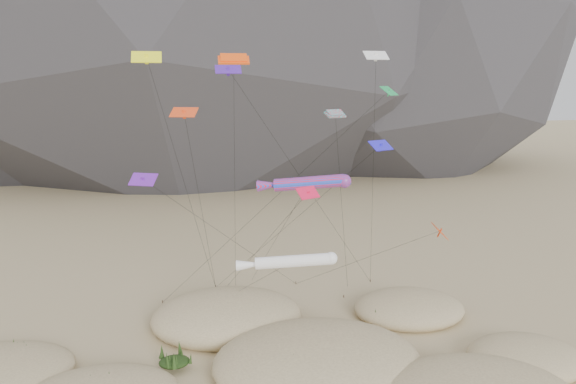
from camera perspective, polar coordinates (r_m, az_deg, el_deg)
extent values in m
ellipsoid|color=black|center=(157.17, 10.71, 16.84)|extent=(130.55, 126.41, 100.00)
ellipsoid|color=#CCB789|center=(44.39, 3.01, -16.79)|extent=(16.05, 13.64, 3.75)
ellipsoid|color=#CCB789|center=(49.06, 22.97, -15.25)|extent=(9.18, 7.81, 2.44)
ellipsoid|color=#CCB789|center=(52.10, -6.23, -12.43)|extent=(13.59, 11.55, 3.86)
ellipsoid|color=#CCB789|center=(55.32, 12.20, -11.47)|extent=(10.56, 8.98, 2.77)
ellipsoid|color=black|center=(45.38, -11.47, -16.56)|extent=(2.36, 2.02, 0.71)
ellipsoid|color=black|center=(42.96, 3.11, -17.41)|extent=(3.76, 3.22, 1.13)
ellipsoid|color=black|center=(46.95, 6.77, -15.01)|extent=(2.92, 2.49, 0.87)
ellipsoid|color=black|center=(41.96, 2.31, -18.46)|extent=(2.29, 1.96, 0.69)
ellipsoid|color=black|center=(48.75, 23.70, -15.42)|extent=(2.21, 1.89, 0.66)
ellipsoid|color=black|center=(51.49, -5.17, -12.54)|extent=(3.28, 2.80, 0.98)
ellipsoid|color=black|center=(50.80, -3.61, -12.98)|extent=(2.60, 2.23, 0.78)
ellipsoid|color=black|center=(55.80, 11.86, -11.16)|extent=(2.49, 2.13, 0.75)
ellipsoid|color=black|center=(53.02, 10.05, -12.43)|extent=(2.30, 1.97, 0.69)
ellipsoid|color=black|center=(50.75, -26.37, -14.70)|extent=(2.35, 2.01, 0.70)
ellipsoid|color=black|center=(47.48, -25.44, -16.57)|extent=(1.81, 1.55, 0.54)
cylinder|color=#3F2D1E|center=(61.00, -6.37, -9.59)|extent=(0.08, 0.08, 0.30)
cylinder|color=#3F2D1E|center=(61.27, -7.36, -9.52)|extent=(0.08, 0.08, 0.30)
cylinder|color=#3F2D1E|center=(57.66, -1.11, -10.76)|extent=(0.08, 0.08, 0.30)
cylinder|color=#3F2D1E|center=(61.91, 0.81, -9.20)|extent=(0.08, 0.08, 0.30)
cylinder|color=#3F2D1E|center=(58.50, 5.69, -10.49)|extent=(0.08, 0.08, 0.30)
cylinder|color=#3F2D1E|center=(58.24, -12.63, -10.82)|extent=(0.08, 0.08, 0.30)
cylinder|color=#3F2D1E|center=(63.21, 8.36, -8.89)|extent=(0.08, 0.08, 0.30)
cylinder|color=#3F2D1E|center=(58.32, -10.58, -10.70)|extent=(0.08, 0.08, 0.30)
cylinder|color=#FB1A2E|center=(45.38, 2.16, 0.93)|extent=(5.69, 3.39, 1.64)
sphere|color=#FB1A2E|center=(45.02, 5.76, 1.10)|extent=(1.10, 1.10, 1.10)
cone|color=#FB1A2E|center=(45.97, -1.72, 0.71)|extent=(2.55, 1.85, 1.18)
cylinder|color=black|center=(54.12, -1.23, -4.79)|extent=(1.85, 15.82, 13.62)
cylinder|color=white|center=(41.65, 0.53, -7.04)|extent=(5.68, 2.31, 1.28)
sphere|color=white|center=(41.69, 4.40, -6.73)|extent=(0.94, 0.94, 0.94)
cone|color=white|center=(41.84, -3.73, -7.38)|extent=(2.42, 1.36, 0.96)
cylinder|color=black|center=(49.58, -3.76, -9.34)|extent=(3.56, 14.96, 8.65)
cube|color=#FF4B0D|center=(49.61, -5.54, 13.20)|extent=(2.77, 1.34, 0.79)
cube|color=#FF4B0D|center=(49.62, -5.55, 13.43)|extent=(2.34, 1.06, 0.77)
cylinder|color=black|center=(54.66, -5.43, 0.63)|extent=(1.14, 8.37, 23.48)
cube|color=red|center=(49.92, 4.83, 7.84)|extent=(2.11, 1.45, 0.56)
cube|color=red|center=(49.91, 4.83, 8.04)|extent=(1.78, 1.18, 0.55)
cylinder|color=black|center=(55.14, 5.51, -1.75)|extent=(4.16, 6.92, 18.82)
cube|color=#FDFF1A|center=(45.37, -14.19, 13.16)|extent=(2.32, 1.24, 0.92)
cube|color=#FDFF1A|center=(45.37, -14.18, 12.97)|extent=(0.29, 0.31, 0.76)
cylinder|color=black|center=(52.22, -10.24, 0.05)|extent=(6.26, 11.72, 23.46)
cube|color=#F04116|center=(42.79, -10.53, 7.97)|extent=(2.24, 1.79, 0.70)
cube|color=#F04116|center=(42.80, -10.52, 7.77)|extent=(0.29, 0.27, 0.68)
cylinder|color=black|center=(51.44, -8.66, -2.39)|extent=(3.77, 14.41, 19.37)
cube|color=red|center=(50.86, 15.15, -3.84)|extent=(1.72, 2.56, 1.05)
cube|color=red|center=(50.90, 15.14, -4.01)|extent=(0.44, 0.38, 0.77)
cylinder|color=black|center=(55.91, 7.31, -6.89)|extent=(9.35, 13.46, 8.81)
cube|color=#231AE3|center=(43.75, 9.40, 4.69)|extent=(2.11, 1.64, 0.71)
cube|color=#231AE3|center=(43.76, 9.39, 4.50)|extent=(0.29, 0.28, 0.65)
cylinder|color=black|center=(51.59, -0.34, -3.69)|extent=(10.89, 17.30, 16.80)
cube|color=#ED1643|center=(40.18, 2.03, -0.08)|extent=(1.88, 1.42, 0.75)
cube|color=#ED1643|center=(40.20, 2.03, -0.29)|extent=(0.29, 0.33, 0.56)
cylinder|color=black|center=(50.31, -3.01, -5.88)|extent=(3.50, 18.84, 13.78)
cube|color=white|center=(52.90, 8.93, 13.56)|extent=(2.21, 1.18, 0.83)
cube|color=white|center=(52.90, 8.93, 13.39)|extent=(0.27, 0.25, 0.75)
cylinder|color=black|center=(56.96, 8.62, 1.27)|extent=(2.74, 6.10, 23.96)
cube|color=#19A251|center=(52.24, 10.23, 10.08)|extent=(2.26, 2.27, 0.83)
cube|color=#19A251|center=(52.24, 10.22, 9.92)|extent=(0.36, 0.36, 0.72)
cylinder|color=black|center=(53.26, -1.82, -1.01)|extent=(20.65, 6.70, 20.82)
cube|color=#491CA5|center=(42.74, -6.10, 12.29)|extent=(2.01, 1.21, 0.67)
cube|color=#491CA5|center=(42.74, -6.10, 12.08)|extent=(0.25, 0.19, 0.67)
cylinder|color=black|center=(51.72, 2.57, -0.43)|extent=(17.21, 12.40, 22.50)
cube|color=#671DAD|center=(42.05, -14.50, 1.24)|extent=(2.20, 1.79, 0.80)
cube|color=#671DAD|center=(42.07, -14.49, 1.04)|extent=(0.33, 0.34, 0.67)
cylinder|color=black|center=(51.34, -5.42, -5.08)|extent=(15.56, 14.56, 14.63)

